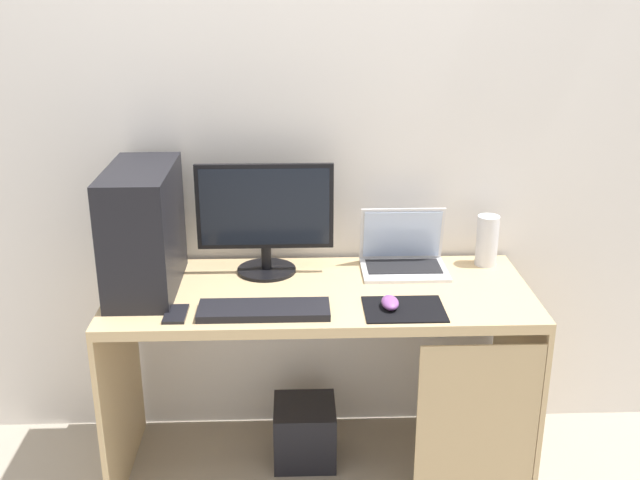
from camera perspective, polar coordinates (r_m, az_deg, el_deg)
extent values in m
plane|color=#9E9384|center=(2.95, 0.00, -16.79)|extent=(8.00, 8.00, 0.00)
cube|color=silver|center=(2.74, -0.26, 10.21)|extent=(4.00, 0.04, 2.60)
cube|color=tan|center=(2.59, 0.00, -4.11)|extent=(1.44, 0.59, 0.03)
cube|color=tan|center=(2.82, -14.90, -10.93)|extent=(0.02, 0.59, 0.69)
cube|color=tan|center=(2.87, 14.65, -10.41)|extent=(0.02, 0.59, 0.69)
cube|color=tan|center=(2.56, 11.89, -13.30)|extent=(0.40, 0.01, 0.55)
cube|color=black|center=(2.58, -13.27, 0.78)|extent=(0.21, 0.45, 0.42)
cylinder|color=black|center=(2.73, -4.07, -2.28)|extent=(0.21, 0.21, 0.01)
cylinder|color=black|center=(2.71, -4.10, -1.34)|extent=(0.04, 0.04, 0.08)
cube|color=black|center=(2.64, -4.21, 2.55)|extent=(0.48, 0.02, 0.31)
cube|color=black|center=(2.63, -4.22, 2.49)|extent=(0.45, 0.00, 0.28)
cube|color=silver|center=(2.74, 6.40, -2.29)|extent=(0.31, 0.22, 0.01)
cube|color=black|center=(2.75, 6.36, -2.01)|extent=(0.27, 0.14, 0.00)
cube|color=silver|center=(2.78, 6.24, 0.49)|extent=(0.31, 0.05, 0.21)
cube|color=#ADC1E5|center=(2.77, 6.26, 0.42)|extent=(0.28, 0.04, 0.18)
cylinder|color=silver|center=(2.82, 12.57, -0.04)|extent=(0.08, 0.08, 0.19)
cube|color=black|center=(2.41, -4.28, -5.32)|extent=(0.42, 0.14, 0.02)
cube|color=black|center=(2.44, 6.40, -5.24)|extent=(0.26, 0.20, 0.00)
ellipsoid|color=#8C4C99|center=(2.44, 5.34, -4.75)|extent=(0.06, 0.10, 0.03)
cube|color=black|center=(2.43, -10.90, -5.55)|extent=(0.07, 0.13, 0.01)
cube|color=black|center=(2.93, -1.17, -14.35)|extent=(0.23, 0.23, 0.23)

